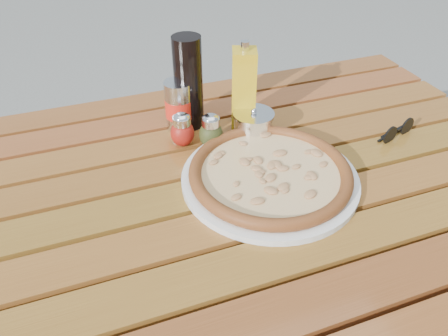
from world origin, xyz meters
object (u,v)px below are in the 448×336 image
object	(u,v)px
pizza	(270,172)
plate	(270,178)
pepper_shaker	(182,130)
olive_oil_cruet	(244,89)
oregano_shaker	(211,131)
dark_bottle	(188,83)
sunglasses	(397,131)
parmesan_tin	(253,124)
table	(227,213)
soda_can	(179,106)

from	to	relation	value
pizza	plate	bearing A→B (deg)	0.00
pepper_shaker	olive_oil_cruet	distance (m)	0.17
plate	oregano_shaker	distance (m)	0.18
plate	dark_bottle	xyz separation A→B (m)	(-0.09, 0.27, 0.10)
olive_oil_cruet	sunglasses	size ratio (longest dim) A/B	1.92
pepper_shaker	oregano_shaker	xyz separation A→B (m)	(0.06, -0.03, 0.00)
pepper_shaker	parmesan_tin	distance (m)	0.17
oregano_shaker	dark_bottle	xyz separation A→B (m)	(-0.02, 0.11, 0.07)
oregano_shaker	olive_oil_cruet	world-z (taller)	olive_oil_cruet
pizza	dark_bottle	xyz separation A→B (m)	(-0.09, 0.27, 0.09)
table	soda_can	distance (m)	0.28
oregano_shaker	soda_can	distance (m)	0.11
olive_oil_cruet	sunglasses	xyz separation A→B (m)	(0.32, -0.18, -0.08)
pizza	dark_bottle	distance (m)	0.30
pepper_shaker	dark_bottle	size ratio (longest dim) A/B	0.37
dark_bottle	soda_can	world-z (taller)	dark_bottle
table	oregano_shaker	distance (m)	0.19
table	olive_oil_cruet	bearing A→B (deg)	60.51
pizza	soda_can	distance (m)	0.29
oregano_shaker	pizza	bearing A→B (deg)	-66.64
pizza	pepper_shaker	size ratio (longest dim) A/B	4.56
soda_can	dark_bottle	bearing A→B (deg)	12.15
pepper_shaker	soda_can	distance (m)	0.08
plate	olive_oil_cruet	size ratio (longest dim) A/B	1.71
oregano_shaker	plate	bearing A→B (deg)	-66.64
soda_can	table	bearing A→B (deg)	-83.33
soda_can	parmesan_tin	distance (m)	0.18
olive_oil_cruet	oregano_shaker	bearing A→B (deg)	-149.27
pepper_shaker	parmesan_tin	size ratio (longest dim) A/B	0.65
pizza	pepper_shaker	distance (m)	0.23
plate	pepper_shaker	size ratio (longest dim) A/B	4.39
parmesan_tin	dark_bottle	bearing A→B (deg)	142.02
pepper_shaker	sunglasses	xyz separation A→B (m)	(0.48, -0.14, -0.02)
pepper_shaker	soda_can	xyz separation A→B (m)	(0.01, 0.07, 0.02)
olive_oil_cruet	soda_can	bearing A→B (deg)	165.13
plate	oregano_shaker	world-z (taller)	oregano_shaker
plate	pizza	distance (m)	0.02
plate	dark_bottle	bearing A→B (deg)	108.14
olive_oil_cruet	sunglasses	bearing A→B (deg)	-28.99
soda_can	olive_oil_cruet	world-z (taller)	olive_oil_cruet
plate	pizza	size ratio (longest dim) A/B	0.96
parmesan_tin	pepper_shaker	bearing A→B (deg)	173.66
olive_oil_cruet	parmesan_tin	world-z (taller)	olive_oil_cruet
pizza	soda_can	world-z (taller)	soda_can
pepper_shaker	dark_bottle	distance (m)	0.11
plate	soda_can	size ratio (longest dim) A/B	3.00
dark_bottle	sunglasses	distance (m)	0.50
table	parmesan_tin	size ratio (longest dim) A/B	11.13
pepper_shaker	parmesan_tin	xyz separation A→B (m)	(0.17, -0.02, -0.01)
dark_bottle	olive_oil_cruet	size ratio (longest dim) A/B	1.05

